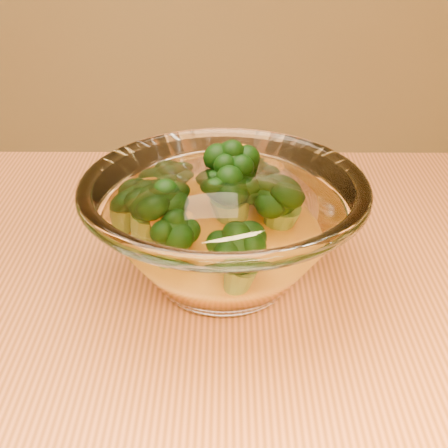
{
  "coord_description": "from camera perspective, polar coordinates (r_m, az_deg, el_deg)",
  "views": [
    {
      "loc": [
        0.06,
        -0.29,
        1.05
      ],
      "look_at": [
        0.06,
        0.13,
        0.81
      ],
      "focal_mm": 50.0,
      "sensor_mm": 36.0,
      "label": 1
    }
  ],
  "objects": [
    {
      "name": "glass_bowl",
      "position": [
        0.49,
        0.0,
        -0.49
      ],
      "size": [
        0.22,
        0.22,
        0.1
      ],
      "color": "white",
      "rests_on": "table"
    },
    {
      "name": "cheese_sauce",
      "position": [
        0.5,
        0.0,
        -2.53
      ],
      "size": [
        0.11,
        0.11,
        0.03
      ],
      "primitive_type": "ellipsoid",
      "color": "#D75F12",
      "rests_on": "glass_bowl"
    },
    {
      "name": "broccoli_heap",
      "position": [
        0.49,
        -1.27,
        1.48
      ],
      "size": [
        0.14,
        0.14,
        0.08
      ],
      "color": "black",
      "rests_on": "cheese_sauce"
    }
  ]
}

